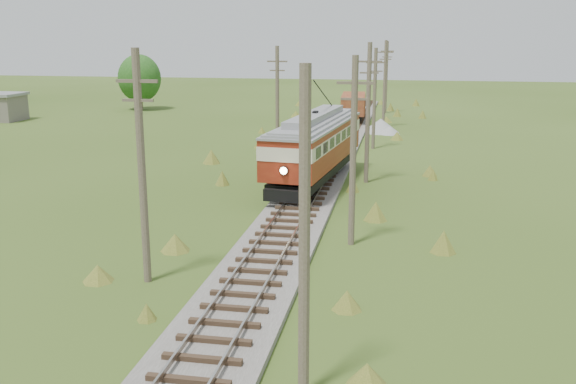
# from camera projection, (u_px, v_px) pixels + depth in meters

# --- Properties ---
(railbed_main) EXTENTS (3.60, 96.00, 0.57)m
(railbed_main) POSITION_uv_depth(u_px,v_px,m) (323.00, 169.00, 45.52)
(railbed_main) COLOR #605B54
(railbed_main) RESTS_ON ground
(streetcar) EXTENTS (4.70, 13.73, 6.22)m
(streetcar) POSITION_uv_depth(u_px,v_px,m) (315.00, 142.00, 40.59)
(streetcar) COLOR black
(streetcar) RESTS_ON ground
(gondola) EXTENTS (2.91, 7.79, 2.55)m
(gondola) POSITION_uv_depth(u_px,v_px,m) (353.00, 105.00, 70.09)
(gondola) COLOR black
(gondola) RESTS_ON ground
(gravel_pile) EXTENTS (3.77, 4.00, 1.37)m
(gravel_pile) POSITION_uv_depth(u_px,v_px,m) (382.00, 126.00, 63.31)
(gravel_pile) COLOR gray
(gravel_pile) RESTS_ON ground
(utility_pole_r_1) EXTENTS (0.30, 0.30, 8.80)m
(utility_pole_r_1) POSITION_uv_depth(u_px,v_px,m) (304.00, 239.00, 16.26)
(utility_pole_r_1) COLOR brown
(utility_pole_r_1) RESTS_ON ground
(utility_pole_r_2) EXTENTS (1.60, 0.30, 8.60)m
(utility_pole_r_2) POSITION_uv_depth(u_px,v_px,m) (353.00, 150.00, 28.65)
(utility_pole_r_2) COLOR brown
(utility_pole_r_2) RESTS_ON ground
(utility_pole_r_3) EXTENTS (1.60, 0.30, 9.00)m
(utility_pole_r_3) POSITION_uv_depth(u_px,v_px,m) (368.00, 112.00, 41.04)
(utility_pole_r_3) COLOR brown
(utility_pole_r_3) RESTS_ON ground
(utility_pole_r_4) EXTENTS (1.60, 0.30, 8.40)m
(utility_pole_r_4) POSITION_uv_depth(u_px,v_px,m) (375.00, 98.00, 53.57)
(utility_pole_r_4) COLOR brown
(utility_pole_r_4) RESTS_ON ground
(utility_pole_r_5) EXTENTS (1.60, 0.30, 8.90)m
(utility_pole_r_5) POSITION_uv_depth(u_px,v_px,m) (385.00, 83.00, 65.86)
(utility_pole_r_5) COLOR brown
(utility_pole_r_5) RESTS_ON ground
(utility_pole_r_6) EXTENTS (1.60, 0.30, 8.70)m
(utility_pole_r_6) POSITION_uv_depth(u_px,v_px,m) (386.00, 76.00, 78.34)
(utility_pole_r_6) COLOR brown
(utility_pole_r_6) RESTS_ON ground
(utility_pole_l_a) EXTENTS (1.60, 0.30, 9.00)m
(utility_pole_l_a) POSITION_uv_depth(u_px,v_px,m) (142.00, 166.00, 24.16)
(utility_pole_l_a) COLOR brown
(utility_pole_l_a) RESTS_ON ground
(utility_pole_l_b) EXTENTS (1.60, 0.30, 8.60)m
(utility_pole_l_b) POSITION_uv_depth(u_px,v_px,m) (277.00, 99.00, 51.01)
(utility_pole_l_b) COLOR brown
(utility_pole_l_b) RESTS_ON ground
(tree_mid_a) EXTENTS (5.46, 5.46, 7.03)m
(tree_mid_a) POSITION_uv_depth(u_px,v_px,m) (140.00, 78.00, 81.92)
(tree_mid_a) COLOR #38281C
(tree_mid_a) RESTS_ON ground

